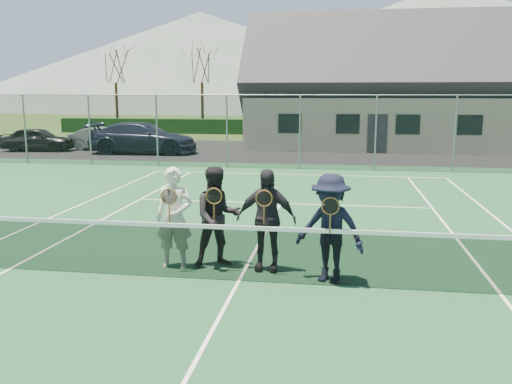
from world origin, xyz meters
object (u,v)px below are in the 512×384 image
car_b (104,139)px  tennis_net (239,251)px  car_c (143,138)px  player_b (218,217)px  car_a (38,139)px  clubhouse (384,77)px  player_d (330,228)px  player_c (266,220)px  player_a (174,218)px

car_b → tennis_net: car_b is taller
car_b → car_c: bearing=-107.0°
car_b → tennis_net: 22.22m
tennis_net → player_b: size_ratio=6.49×
car_a → car_c: size_ratio=0.68×
clubhouse → player_d: bearing=-96.1°
car_c → player_d: player_d is taller
car_a → clubhouse: bearing=-81.5°
player_b → player_c: same height
car_a → player_a: player_a is taller
car_b → player_a: size_ratio=2.07×
car_a → tennis_net: (14.32, -18.39, -0.10)m
car_b → car_c: size_ratio=0.68×
car_c → clubhouse: size_ratio=0.35×
tennis_net → car_b: bearing=119.7°
tennis_net → car_c: bearing=114.8°
tennis_net → player_a: (-1.26, 0.56, 0.38)m
player_a → player_c: (1.62, 0.11, -0.00)m
car_c → car_b: bearing=63.8°
clubhouse → player_b: size_ratio=8.67×
tennis_net → player_c: size_ratio=6.49×
player_d → player_c: bearing=157.5°
car_c → tennis_net: (8.35, -18.11, -0.26)m
car_c → player_d: size_ratio=3.06×
player_a → player_d: bearing=-7.4°
car_a → player_d: size_ratio=2.08×
car_b → player_a: 21.12m
player_d → clubhouse: bearing=83.9°
car_a → clubhouse: 19.45m
tennis_net → player_d: 1.54m
car_a → player_c: 23.01m
clubhouse → player_a: 24.21m
player_a → player_b: same height
player_d → player_b: bearing=165.0°
player_b → player_a: bearing=-166.4°
car_b → player_d: player_d is taller
clubhouse → player_d: size_ratio=8.67×
car_b → tennis_net: (11.01, -19.30, -0.07)m
clubhouse → player_a: clubhouse is taller
clubhouse → player_c: bearing=-98.9°
clubhouse → player_a: size_ratio=8.67×
player_b → player_c: size_ratio=1.00×
player_a → car_a: bearing=126.2°
clubhouse → player_c: (-3.64, -23.32, -3.07)m
car_a → tennis_net: 23.31m
car_b → player_c: bearing=-141.4°
player_b → clubhouse: bearing=79.0°
player_c → player_d: size_ratio=1.00×
car_b → clubhouse: size_ratio=0.24×
player_c → tennis_net: bearing=-118.1°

